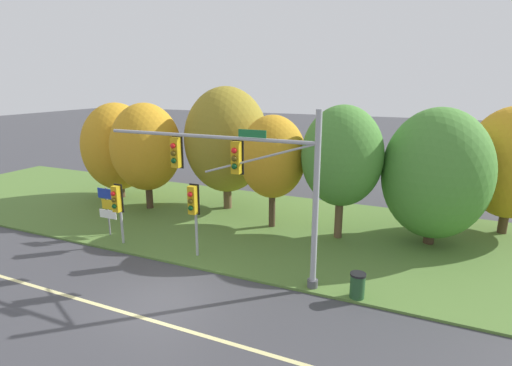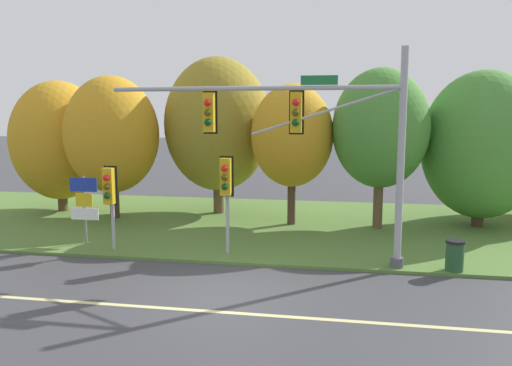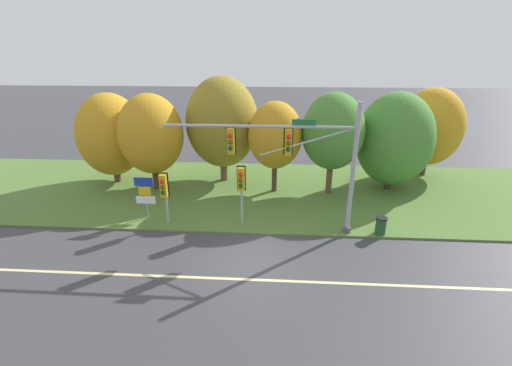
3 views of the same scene
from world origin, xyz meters
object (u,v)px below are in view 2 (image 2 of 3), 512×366
(tree_right_far, at_px, (482,145))
(traffic_signal_mast, at_px, (312,131))
(pedestrian_signal_near_kerb, at_px, (110,191))
(trash_bin, at_px, (455,255))
(tree_nearest_road, at_px, (60,141))
(tree_tall_centre, at_px, (381,129))
(tree_left_of_mast, at_px, (112,135))
(pedestrian_signal_further_along, at_px, (226,183))
(tree_behind_signpost, at_px, (218,125))
(tree_mid_verge, at_px, (292,136))
(route_sign_post, at_px, (84,202))

(tree_right_far, bearing_deg, traffic_signal_mast, -135.79)
(pedestrian_signal_near_kerb, relative_size, trash_bin, 3.12)
(tree_nearest_road, distance_m, tree_tall_centre, 14.72)
(tree_nearest_road, distance_m, trash_bin, 18.01)
(tree_left_of_mast, xyz_separation_m, tree_tall_centre, (11.45, -0.01, 0.33))
(pedestrian_signal_near_kerb, relative_size, pedestrian_signal_further_along, 0.89)
(tree_behind_signpost, bearing_deg, trash_bin, -38.85)
(tree_left_of_mast, xyz_separation_m, trash_bin, (13.35, -5.36, -3.24))
(tree_mid_verge, bearing_deg, pedestrian_signal_near_kerb, -137.49)
(tree_left_of_mast, relative_size, trash_bin, 6.74)
(traffic_signal_mast, height_order, tree_mid_verge, traffic_signal_mast)
(pedestrian_signal_near_kerb, bearing_deg, tree_nearest_road, 131.72)
(pedestrian_signal_near_kerb, xyz_separation_m, pedestrian_signal_further_along, (3.96, 0.25, 0.31))
(tree_right_far, bearing_deg, tree_behind_signpost, 175.37)
(route_sign_post, xyz_separation_m, tree_mid_verge, (6.95, 4.45, 2.20))
(tree_mid_verge, bearing_deg, tree_right_far, 6.89)
(tree_tall_centre, height_order, trash_bin, tree_tall_centre)
(route_sign_post, height_order, trash_bin, route_sign_post)
(pedestrian_signal_near_kerb, xyz_separation_m, tree_tall_centre, (9.15, 5.05, 1.96))
(pedestrian_signal_near_kerb, relative_size, tree_mid_verge, 0.50)
(pedestrian_signal_near_kerb, bearing_deg, tree_left_of_mast, 114.46)
(route_sign_post, bearing_deg, traffic_signal_mast, -6.57)
(tree_behind_signpost, relative_size, tree_mid_verge, 1.23)
(route_sign_post, relative_size, tree_mid_verge, 0.42)
(tree_mid_verge, relative_size, tree_right_far, 0.92)
(tree_right_far, xyz_separation_m, trash_bin, (-2.21, -6.38, -2.89))
(pedestrian_signal_further_along, relative_size, tree_nearest_road, 0.53)
(tree_behind_signpost, bearing_deg, route_sign_post, -117.92)
(tree_nearest_road, xyz_separation_m, tree_behind_signpost, (7.51, 0.80, 0.76))
(tree_left_of_mast, bearing_deg, pedestrian_signal_near_kerb, -65.54)
(route_sign_post, height_order, tree_mid_verge, tree_mid_verge)
(tree_mid_verge, bearing_deg, traffic_signal_mast, -77.81)
(pedestrian_signal_near_kerb, relative_size, tree_left_of_mast, 0.46)
(tree_mid_verge, xyz_separation_m, tree_tall_centre, (3.54, -0.10, 0.32))
(tree_right_far, height_order, trash_bin, tree_right_far)
(pedestrian_signal_near_kerb, height_order, tree_tall_centre, tree_tall_centre)
(tree_left_of_mast, bearing_deg, pedestrian_signal_further_along, -37.50)
(tree_mid_verge, xyz_separation_m, tree_right_far, (7.64, 0.92, -0.35))
(traffic_signal_mast, xyz_separation_m, trash_bin, (4.27, -0.07, -3.65))
(traffic_signal_mast, relative_size, tree_mid_verge, 1.57)
(pedestrian_signal_further_along, height_order, tree_mid_verge, tree_mid_verge)
(pedestrian_signal_further_along, bearing_deg, tree_mid_verge, 71.34)
(pedestrian_signal_further_along, xyz_separation_m, trash_bin, (7.08, -0.56, -1.91))
(tree_left_of_mast, bearing_deg, tree_mid_verge, 0.66)
(tree_mid_verge, distance_m, tree_right_far, 7.71)
(traffic_signal_mast, relative_size, pedestrian_signal_further_along, 2.81)
(pedestrian_signal_near_kerb, xyz_separation_m, tree_mid_verge, (5.62, 5.15, 1.64))
(traffic_signal_mast, height_order, pedestrian_signal_near_kerb, traffic_signal_mast)
(tree_nearest_road, height_order, tree_left_of_mast, tree_left_of_mast)
(pedestrian_signal_near_kerb, distance_m, tree_right_far, 14.64)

